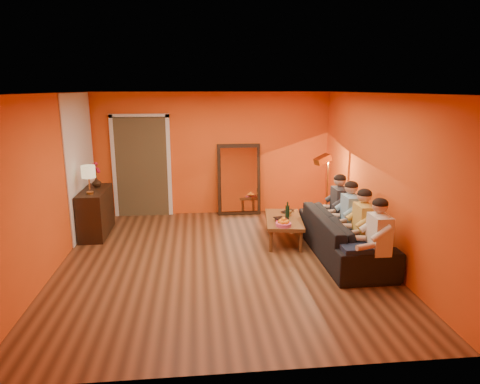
{
  "coord_description": "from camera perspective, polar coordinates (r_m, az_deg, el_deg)",
  "views": [
    {
      "loc": [
        -0.36,
        -6.32,
        2.67
      ],
      "look_at": [
        0.35,
        0.5,
        1.0
      ],
      "focal_mm": 32.0,
      "sensor_mm": 36.0,
      "label": 1
    }
  ],
  "objects": [
    {
      "name": "mirror_frame",
      "position": [
        9.2,
        -0.14,
        1.7
      ],
      "size": [
        0.92,
        0.27,
        1.51
      ],
      "primitive_type": "cube",
      "rotation": [
        -0.14,
        0.0,
        0.0
      ],
      "color": "black",
      "rests_on": "floor"
    },
    {
      "name": "book_lower",
      "position": [
        7.43,
        4.81,
        -3.91
      ],
      "size": [
        0.18,
        0.24,
        0.02
      ],
      "primitive_type": "imported",
      "rotation": [
        0.0,
        0.0,
        -0.01
      ],
      "color": "black",
      "rests_on": "coffee_table"
    },
    {
      "name": "tumbler",
      "position": [
        7.77,
        6.56,
        -2.84
      ],
      "size": [
        0.11,
        0.11,
        0.1
      ],
      "primitive_type": "imported",
      "rotation": [
        0.0,
        0.0,
        -0.0
      ],
      "color": "#B27F3F",
      "rests_on": "coffee_table"
    },
    {
      "name": "coffee_table",
      "position": [
        7.72,
        5.82,
        -4.98
      ],
      "size": [
        0.77,
        1.29,
        0.42
      ],
      "primitive_type": null,
      "rotation": [
        0.0,
        0.0,
        -0.13
      ],
      "color": "brown",
      "rests_on": "floor"
    },
    {
      "name": "door_jamb_right",
      "position": [
        9.19,
        -9.43,
        3.35
      ],
      "size": [
        0.08,
        0.06,
        2.2
      ],
      "primitive_type": "cube",
      "color": "white",
      "rests_on": "wall_back"
    },
    {
      "name": "white_accent",
      "position": [
        8.46,
        -20.45,
        3.5
      ],
      "size": [
        0.02,
        1.9,
        2.58
      ],
      "primitive_type": "cube",
      "color": "white",
      "rests_on": "wall_left"
    },
    {
      "name": "doorway_recess",
      "position": [
        9.36,
        -12.87,
        3.38
      ],
      "size": [
        1.06,
        0.3,
        2.1
      ],
      "primitive_type": "cube",
      "color": "#3F2D19",
      "rests_on": "floor"
    },
    {
      "name": "table_lamp",
      "position": [
        7.95,
        -19.5,
        1.55
      ],
      "size": [
        0.24,
        0.24,
        0.51
      ],
      "primitive_type": null,
      "color": "beige",
      "rests_on": "sideboard"
    },
    {
      "name": "wine_bottle",
      "position": [
        7.57,
        6.34,
        -2.46
      ],
      "size": [
        0.07,
        0.07,
        0.31
      ],
      "primitive_type": "cylinder",
      "color": "black",
      "rests_on": "coffee_table"
    },
    {
      "name": "mirror_glass",
      "position": [
        9.16,
        -0.11,
        1.65
      ],
      "size": [
        0.78,
        0.21,
        1.35
      ],
      "primitive_type": "cube",
      "rotation": [
        -0.14,
        0.0,
        0.0
      ],
      "color": "white",
      "rests_on": "mirror_frame"
    },
    {
      "name": "sideboard",
      "position": [
        8.4,
        -18.67,
        -2.56
      ],
      "size": [
        0.44,
        1.18,
        0.85
      ],
      "primitive_type": "cube",
      "color": "black",
      "rests_on": "floor"
    },
    {
      "name": "sofa",
      "position": [
        7.17,
        13.69,
        -5.64
      ],
      "size": [
        2.36,
        0.92,
        0.69
      ],
      "primitive_type": "imported",
      "rotation": [
        0.0,
        0.0,
        1.57
      ],
      "color": "black",
      "rests_on": "floor"
    },
    {
      "name": "vase",
      "position": [
        8.51,
        -18.58,
        1.23
      ],
      "size": [
        0.17,
        0.17,
        0.18
      ],
      "primitive_type": "imported",
      "color": "black",
      "rests_on": "sideboard"
    },
    {
      "name": "person_far_left",
      "position": [
        6.26,
        18.0,
        -6.23
      ],
      "size": [
        0.7,
        0.44,
        1.22
      ],
      "primitive_type": null,
      "color": "beige",
      "rests_on": "sofa"
    },
    {
      "name": "person_far_right",
      "position": [
        7.72,
        13.12,
        -2.16
      ],
      "size": [
        0.7,
        0.44,
        1.22
      ],
      "primitive_type": null,
      "color": "#2E2D32",
      "rests_on": "sofa"
    },
    {
      "name": "dog",
      "position": [
        7.49,
        10.78,
        -5.09
      ],
      "size": [
        0.37,
        0.53,
        0.58
      ],
      "primitive_type": null,
      "rotation": [
        0.0,
        0.0,
        0.11
      ],
      "color": "#A47C4A",
      "rests_on": "floor"
    },
    {
      "name": "flowers",
      "position": [
        8.46,
        -18.71,
        3.02
      ],
      "size": [
        0.17,
        0.17,
        0.48
      ],
      "primitive_type": null,
      "color": "red",
      "rests_on": "vase"
    },
    {
      "name": "door_jamb_left",
      "position": [
        9.33,
        -16.44,
        3.13
      ],
      "size": [
        0.08,
        0.06,
        2.2
      ],
      "primitive_type": "cube",
      "color": "white",
      "rests_on": "wall_back"
    },
    {
      "name": "floor_lamp",
      "position": [
        8.27,
        11.54,
        -0.24
      ],
      "size": [
        0.36,
        0.32,
        1.44
      ],
      "primitive_type": null,
      "rotation": [
        0.0,
        0.0,
        0.32
      ],
      "color": "gold",
      "rests_on": "floor"
    },
    {
      "name": "book_mid",
      "position": [
        7.43,
        4.88,
        -3.73
      ],
      "size": [
        0.24,
        0.28,
        0.02
      ],
      "primitive_type": "imported",
      "rotation": [
        0.0,
        0.0,
        -0.3
      ],
      "color": "red",
      "rests_on": "book_lower"
    },
    {
      "name": "book_upper",
      "position": [
        7.4,
        4.83,
        -3.64
      ],
      "size": [
        0.23,
        0.27,
        0.02
      ],
      "primitive_type": "imported",
      "rotation": [
        0.0,
        0.0,
        0.32
      ],
      "color": "black",
      "rests_on": "book_mid"
    },
    {
      "name": "fruit_bowl",
      "position": [
        7.19,
        5.82,
        -3.96
      ],
      "size": [
        0.26,
        0.26,
        0.16
      ],
      "primitive_type": null,
      "color": "#EC537F",
      "rests_on": "coffee_table"
    },
    {
      "name": "laptop",
      "position": [
        8.01,
        6.62,
        -2.63
      ],
      "size": [
        0.35,
        0.33,
        0.02
      ],
      "primitive_type": "imported",
      "rotation": [
        0.0,
        0.0,
        0.67
      ],
      "color": "black",
      "rests_on": "coffee_table"
    },
    {
      "name": "door_header",
      "position": [
        9.12,
        -13.32,
        9.87
      ],
      "size": [
        1.22,
        0.06,
        0.08
      ],
      "primitive_type": "cube",
      "color": "white",
      "rests_on": "wall_back"
    },
    {
      "name": "person_mid_left",
      "position": [
        6.74,
        16.13,
        -4.68
      ],
      "size": [
        0.7,
        0.44,
        1.22
      ],
      "primitive_type": null,
      "color": "gold",
      "rests_on": "sofa"
    },
    {
      "name": "person_mid_right",
      "position": [
        7.22,
        14.52,
        -3.34
      ],
      "size": [
        0.7,
        0.44,
        1.22
      ],
      "primitive_type": null,
      "color": "#80ACC6",
      "rests_on": "sofa"
    },
    {
      "name": "room_shell",
      "position": [
        6.84,
        -2.81,
        2.11
      ],
      "size": [
        5.0,
        5.5,
        2.6
      ],
      "color": "brown",
      "rests_on": "ground"
    }
  ]
}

